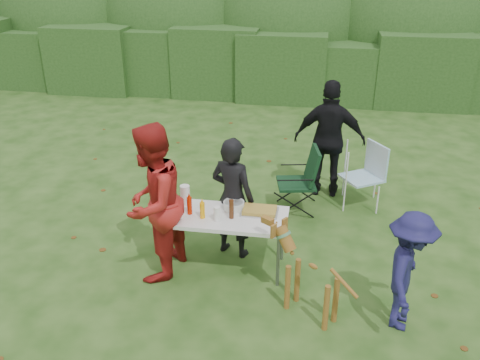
% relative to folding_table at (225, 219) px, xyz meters
% --- Properties ---
extents(ground, '(80.00, 80.00, 0.00)m').
position_rel_folding_table_xyz_m(ground, '(0.00, -0.19, -0.69)').
color(ground, '#1E4211').
extents(hedge_row, '(22.00, 1.40, 1.70)m').
position_rel_folding_table_xyz_m(hedge_row, '(0.00, 7.81, 0.16)').
color(hedge_row, '#23471C').
rests_on(hedge_row, ground).
extents(shrub_backdrop, '(20.00, 2.60, 3.20)m').
position_rel_folding_table_xyz_m(shrub_backdrop, '(0.00, 9.41, 0.91)').
color(shrub_backdrop, '#3D6628').
rests_on(shrub_backdrop, ground).
extents(folding_table, '(1.50, 0.70, 0.74)m').
position_rel_folding_table_xyz_m(folding_table, '(0.00, 0.00, 0.00)').
color(folding_table, silver).
rests_on(folding_table, ground).
extents(person_cook, '(0.68, 0.55, 1.61)m').
position_rel_folding_table_xyz_m(person_cook, '(0.03, 0.35, 0.12)').
color(person_cook, black).
rests_on(person_cook, ground).
extents(person_red_jacket, '(0.88, 1.05, 1.93)m').
position_rel_folding_table_xyz_m(person_red_jacket, '(-0.81, -0.25, 0.28)').
color(person_red_jacket, '#A51D1A').
rests_on(person_red_jacket, ground).
extents(person_black_puffy, '(1.12, 0.51, 1.87)m').
position_rel_folding_table_xyz_m(person_black_puffy, '(1.21, 2.29, 0.25)').
color(person_black_puffy, black).
rests_on(person_black_puffy, ground).
extents(child, '(0.67, 0.95, 1.34)m').
position_rel_folding_table_xyz_m(child, '(2.04, -0.73, -0.02)').
color(child, '#1B194B').
rests_on(child, ground).
extents(dog, '(1.07, 0.90, 0.96)m').
position_rel_folding_table_xyz_m(dog, '(1.09, -0.74, -0.20)').
color(dog, brown).
rests_on(dog, ground).
extents(camping_chair, '(0.74, 0.74, 1.01)m').
position_rel_folding_table_xyz_m(camping_chair, '(0.76, 1.65, -0.18)').
color(camping_chair, '#103219').
rests_on(camping_chair, ground).
extents(lawn_chair, '(0.80, 0.80, 0.98)m').
position_rel_folding_table_xyz_m(lawn_chair, '(1.73, 2.00, -0.20)').
color(lawn_chair, '#57AED3').
rests_on(lawn_chair, ground).
extents(food_tray, '(0.45, 0.30, 0.02)m').
position_rel_folding_table_xyz_m(food_tray, '(0.40, 0.13, 0.06)').
color(food_tray, '#B7B7BA').
rests_on(food_tray, folding_table).
extents(focaccia_bread, '(0.40, 0.26, 0.04)m').
position_rel_folding_table_xyz_m(focaccia_bread, '(0.40, 0.13, 0.09)').
color(focaccia_bread, '#AB8A35').
rests_on(focaccia_bread, food_tray).
extents(mustard_bottle, '(0.06, 0.06, 0.20)m').
position_rel_folding_table_xyz_m(mustard_bottle, '(-0.25, -0.10, 0.15)').
color(mustard_bottle, '#FBAC0B').
rests_on(mustard_bottle, folding_table).
extents(ketchup_bottle, '(0.06, 0.06, 0.22)m').
position_rel_folding_table_xyz_m(ketchup_bottle, '(-0.43, -0.03, 0.16)').
color(ketchup_bottle, '#BB1B00').
rests_on(ketchup_bottle, folding_table).
extents(beer_bottle, '(0.06, 0.06, 0.24)m').
position_rel_folding_table_xyz_m(beer_bottle, '(0.09, -0.05, 0.17)').
color(beer_bottle, '#47230F').
rests_on(beer_bottle, folding_table).
extents(paper_towel_roll, '(0.12, 0.12, 0.26)m').
position_rel_folding_table_xyz_m(paper_towel_roll, '(-0.54, 0.19, 0.18)').
color(paper_towel_roll, white).
rests_on(paper_towel_roll, folding_table).
extents(cup_stack, '(0.08, 0.08, 0.18)m').
position_rel_folding_table_xyz_m(cup_stack, '(-0.07, -0.14, 0.14)').
color(cup_stack, white).
rests_on(cup_stack, folding_table).
extents(pasta_bowl, '(0.26, 0.26, 0.10)m').
position_rel_folding_table_xyz_m(pasta_bowl, '(0.08, 0.17, 0.10)').
color(pasta_bowl, silver).
rests_on(pasta_bowl, folding_table).
extents(plate_stack, '(0.24, 0.24, 0.05)m').
position_rel_folding_table_xyz_m(plate_stack, '(-0.61, -0.12, 0.08)').
color(plate_stack, white).
rests_on(plate_stack, folding_table).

